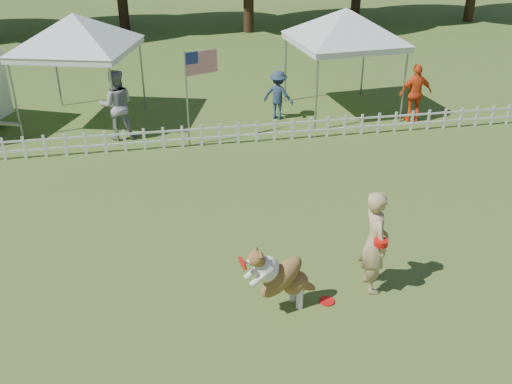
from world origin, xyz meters
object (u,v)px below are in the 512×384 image
Objects in this scene: frisbee_on_turf at (327,301)px; flag_pole at (187,100)px; spectator_b at (278,95)px; canopy_tent_left at (81,71)px; spectator_a at (117,105)px; canopy_tent_right at (343,63)px; spectator_c at (415,93)px; handler at (375,242)px; dog at (282,277)px.

frisbee_on_turf is 7.39m from flag_pole.
frisbee_on_turf is at bearing 115.81° from spectator_b.
canopy_tent_left reaches higher than flag_pole.
spectator_a reaches higher than frisbee_on_turf.
canopy_tent_right is 1.78× the size of spectator_c.
canopy_tent_right is at bearing -12.75° from handler.
flag_pole is at bearing 63.59° from spectator_b.
spectator_c is at bearing -160.91° from spectator_b.
frisbee_on_turf is at bearing -98.53° from flag_pole.
frisbee_on_turf is at bearing -14.43° from dog.
dog is at bearing 110.92° from spectator_b.
canopy_tent_left is 1.01× the size of canopy_tent_right.
spectator_c is (5.77, 7.79, 0.22)m from dog.
canopy_tent_left is at bearing 118.11° from flag_pole.
canopy_tent_left is at bearing 115.48° from frisbee_on_turf.
canopy_tent_left is (-3.73, 9.48, 0.90)m from dog.
spectator_a is 1.12× the size of spectator_c.
spectator_b is (-2.04, -0.30, -0.80)m from canopy_tent_right.
handler is at bearing 118.58° from spectator_a.
frisbee_on_turf is 10.59m from canopy_tent_left.
canopy_tent_left is 3.70m from flag_pole.
spectator_c is (6.68, 0.68, -0.42)m from flag_pole.
canopy_tent_left is (-4.51, 9.46, 1.52)m from frisbee_on_turf.
handler is 7.16× the size of frisbee_on_turf.
dog is 10.23m from canopy_tent_left.
spectator_c is at bearing 6.45° from canopy_tent_left.
flag_pole reaches higher than spectator_b.
canopy_tent_left is 1.21× the size of flag_pole.
canopy_tent_left reaches higher than spectator_c.
flag_pole reaches higher than spectator_a.
handler reaches higher than spectator_c.
handler is 8.58m from spectator_c.
dog is (-1.62, -0.29, -0.28)m from handler.
frisbee_on_turf is 0.18× the size of spectator_b.
spectator_a is 1.33× the size of spectator_b.
spectator_a is (0.98, -1.48, -0.58)m from canopy_tent_left.
handler is 9.09m from canopy_tent_right.
spectator_a reaches higher than dog.
canopy_tent_left reaches higher than canopy_tent_right.
dog is at bearing 52.20° from spectator_c.
spectator_c is at bearing 177.62° from spectator_a.
handler is at bearing 59.78° from spectator_c.
canopy_tent_right is 2.22m from spectator_b.
canopy_tent_right is at bearing -35.80° from spectator_c.
flag_pole is (-4.84, -1.94, -0.25)m from canopy_tent_right.
flag_pole is at bearing 4.55° from spectator_c.
spectator_a is 8.53m from spectator_c.
dog is 4.94× the size of frisbee_on_turf.
handler reaches higher than spectator_b.
handler is 8.87m from spectator_a.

